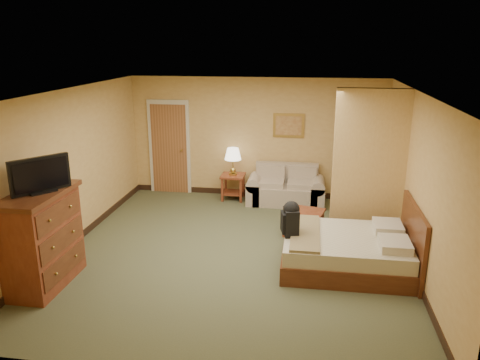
% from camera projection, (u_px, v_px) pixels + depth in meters
% --- Properties ---
extents(floor, '(6.00, 6.00, 0.00)m').
position_uv_depth(floor, '(234.00, 252.00, 7.67)').
color(floor, '#4C5134').
rests_on(floor, ground).
extents(ceiling, '(6.00, 6.00, 0.00)m').
position_uv_depth(ceiling, '(234.00, 92.00, 6.92)').
color(ceiling, white).
rests_on(ceiling, back_wall).
extents(back_wall, '(5.50, 0.02, 2.60)m').
position_uv_depth(back_wall, '(256.00, 138.00, 10.14)').
color(back_wall, tan).
rests_on(back_wall, floor).
extents(left_wall, '(0.02, 6.00, 2.60)m').
position_uv_depth(left_wall, '(69.00, 169.00, 7.69)').
color(left_wall, tan).
rests_on(left_wall, floor).
extents(right_wall, '(0.02, 6.00, 2.60)m').
position_uv_depth(right_wall, '(418.00, 184.00, 6.90)').
color(right_wall, tan).
rests_on(right_wall, floor).
extents(partition, '(1.20, 0.15, 2.60)m').
position_uv_depth(partition, '(369.00, 166.00, 7.87)').
color(partition, tan).
rests_on(partition, floor).
extents(door, '(0.94, 0.16, 2.10)m').
position_uv_depth(door, '(170.00, 148.00, 10.46)').
color(door, beige).
rests_on(door, floor).
extents(baseboard, '(5.50, 0.02, 0.12)m').
position_uv_depth(baseboard, '(256.00, 193.00, 10.48)').
color(baseboard, black).
rests_on(baseboard, floor).
extents(loveseat, '(1.62, 0.75, 0.82)m').
position_uv_depth(loveseat, '(286.00, 191.00, 9.93)').
color(loveseat, tan).
rests_on(loveseat, floor).
extents(side_table, '(0.50, 0.50, 0.55)m').
position_uv_depth(side_table, '(233.00, 183.00, 10.14)').
color(side_table, maroon).
rests_on(side_table, floor).
extents(table_lamp, '(0.36, 0.36, 0.59)m').
position_uv_depth(table_lamp, '(233.00, 155.00, 9.96)').
color(table_lamp, '#B39541').
rests_on(table_lamp, side_table).
extents(coffee_table, '(0.78, 0.78, 0.42)m').
position_uv_depth(coffee_table, '(304.00, 218.00, 8.33)').
color(coffee_table, maroon).
rests_on(coffee_table, floor).
extents(wall_picture, '(0.66, 0.04, 0.51)m').
position_uv_depth(wall_picture, '(289.00, 126.00, 9.93)').
color(wall_picture, '#B78E3F').
rests_on(wall_picture, back_wall).
extents(dresser, '(0.68, 1.29, 1.38)m').
position_uv_depth(dresser, '(42.00, 239.00, 6.48)').
color(dresser, maroon).
rests_on(dresser, floor).
extents(tv, '(0.53, 0.67, 0.49)m').
position_uv_depth(tv, '(40.00, 176.00, 6.20)').
color(tv, black).
rests_on(tv, dresser).
extents(bed, '(1.93, 1.60, 1.03)m').
position_uv_depth(bed, '(350.00, 250.00, 7.08)').
color(bed, '#4D2312').
rests_on(bed, floor).
extents(backpack, '(0.27, 0.34, 0.53)m').
position_uv_depth(backpack, '(291.00, 217.00, 7.00)').
color(backpack, black).
rests_on(backpack, bed).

